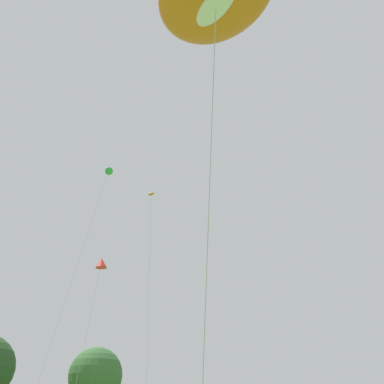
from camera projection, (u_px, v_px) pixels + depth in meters
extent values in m
ellipsoid|color=white|center=(216.00, 5.00, 13.90)|extent=(0.92, 1.95, 0.40)
cylinder|color=#B2B2B7|center=(208.00, 232.00, 13.09)|extent=(2.08, 4.85, 13.23)
ellipsoid|color=green|center=(109.00, 171.00, 36.53)|extent=(1.19, 1.31, 0.53)
cylinder|color=#B2B2B7|center=(70.00, 286.00, 30.71)|extent=(4.03, 0.66, 20.16)
ellipsoid|color=orange|center=(151.00, 194.00, 34.13)|extent=(0.56, 0.70, 0.18)
cylinder|color=#B2B2B7|center=(149.00, 300.00, 28.53)|extent=(1.12, 3.40, 17.37)
cone|color=red|center=(101.00, 263.00, 33.03)|extent=(1.12, 1.10, 0.80)
cylinder|color=#B2B2B7|center=(84.00, 348.00, 29.72)|extent=(1.42, 0.38, 12.29)
sphere|color=#386633|center=(96.00, 375.00, 53.44)|extent=(6.50, 6.50, 6.50)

